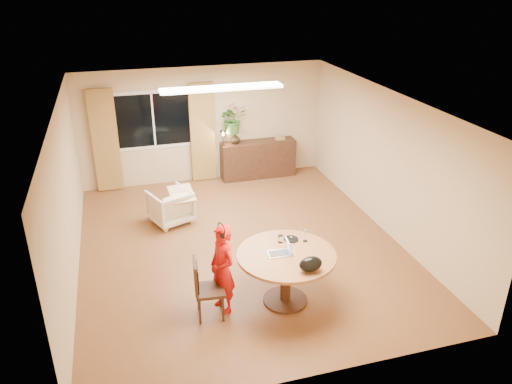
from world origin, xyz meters
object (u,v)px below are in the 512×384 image
dining_chair (210,288)px  child (223,269)px  sideboard (258,159)px  dining_table (286,264)px  armchair (170,206)px

dining_chair → child: size_ratio=0.68×
dining_chair → sideboard: bearing=72.4°
sideboard → dining_table: bearing=-101.6°
dining_chair → child: 0.32m
armchair → child: bearing=76.3°
child → armchair: child is taller
dining_table → dining_chair: bearing=-178.7°
dining_table → sideboard: 4.85m
dining_chair → sideboard: 5.21m
dining_table → child: child is taller
child → armchair: bearing=168.0°
dining_chair → sideboard: dining_chair is taller
dining_table → armchair: dining_table is taller
sideboard → child: bearing=-112.0°
dining_table → sideboard: size_ratio=0.82×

